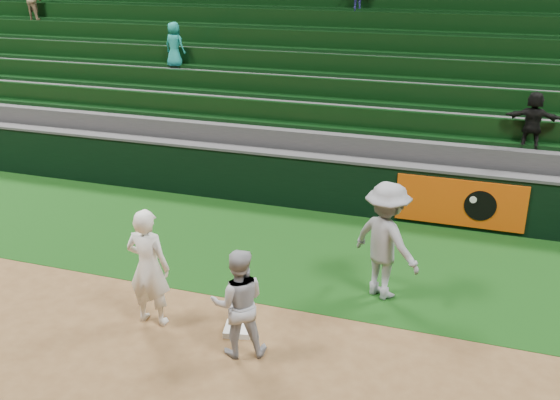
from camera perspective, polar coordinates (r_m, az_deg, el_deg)
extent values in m
plane|color=brown|center=(9.71, -4.47, -11.92)|extent=(70.00, 70.00, 0.00)
cube|color=#0D330C|center=(12.16, 1.01, -4.54)|extent=(36.00, 4.20, 0.01)
cube|color=white|center=(9.68, -3.84, -11.70)|extent=(0.48, 0.48, 0.09)
imported|color=white|center=(9.67, -11.94, -6.03)|extent=(0.69, 0.45, 1.89)
imported|color=#ADB0B9|center=(8.84, -3.83, -9.38)|extent=(0.97, 0.88, 1.62)
imported|color=gray|center=(10.30, 9.67, -3.70)|extent=(1.49, 1.31, 2.00)
cube|color=black|center=(13.88, 3.78, 1.47)|extent=(36.00, 0.35, 1.20)
cube|color=#D84C0A|center=(13.31, 16.13, -0.26)|extent=(2.60, 0.05, 1.00)
cylinder|color=black|center=(13.28, 17.84, -0.50)|extent=(0.64, 0.02, 0.64)
cylinder|color=white|center=(13.22, 17.25, 0.02)|extent=(0.14, 0.02, 0.14)
cube|color=#424244|center=(13.68, 3.84, 3.91)|extent=(36.00, 0.40, 0.06)
cube|color=#363638|center=(14.47, 4.55, 3.24)|extent=(36.00, 0.85, 1.65)
cube|color=black|center=(14.41, 4.93, 7.60)|extent=(36.00, 0.14, 0.50)
cube|color=black|center=(14.30, 4.73, 6.63)|extent=(36.00, 0.45, 0.08)
cube|color=#363638|center=(15.19, 5.37, 4.99)|extent=(36.00, 0.85, 2.10)
cube|color=black|center=(15.12, 5.77, 9.98)|extent=(36.00, 0.14, 0.50)
cube|color=black|center=(15.00, 5.59, 9.07)|extent=(36.00, 0.45, 0.08)
cube|color=#363638|center=(15.93, 6.12, 6.58)|extent=(36.00, 0.85, 2.55)
cube|color=black|center=(15.86, 6.55, 12.13)|extent=(36.00, 0.14, 0.50)
cube|color=black|center=(15.73, 6.38, 11.29)|extent=(36.00, 0.45, 0.08)
cube|color=#363638|center=(16.68, 6.81, 8.03)|extent=(36.00, 0.85, 3.00)
cube|color=black|center=(16.62, 7.27, 14.10)|extent=(36.00, 0.14, 0.50)
cube|color=black|center=(16.48, 7.11, 13.30)|extent=(36.00, 0.45, 0.08)
cube|color=#363638|center=(17.45, 7.44, 9.35)|extent=(36.00, 0.85, 3.45)
cube|color=black|center=(17.40, 7.93, 15.88)|extent=(36.00, 0.14, 0.50)
cube|color=black|center=(17.25, 7.78, 15.14)|extent=(36.00, 0.45, 0.08)
cube|color=#363638|center=(18.22, 8.02, 10.56)|extent=(36.00, 0.85, 3.90)
cube|color=black|center=(18.19, 8.55, 17.51)|extent=(36.00, 0.14, 0.50)
cube|color=black|center=(18.04, 8.41, 16.82)|extent=(36.00, 0.45, 0.08)
cube|color=#363638|center=(19.01, 8.56, 11.67)|extent=(36.00, 0.85, 4.35)
imported|color=teal|center=(17.14, -9.63, 13.81)|extent=(0.63, 0.46, 1.17)
imported|color=black|center=(13.70, 22.13, 6.81)|extent=(1.10, 0.39, 1.17)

